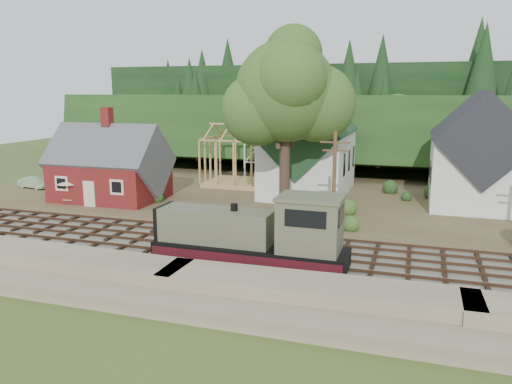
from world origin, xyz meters
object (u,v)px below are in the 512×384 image
(locomotive, at_px, (257,237))
(patio_set, at_px, (69,183))
(car_green, at_px, (34,183))
(car_blue, at_px, (142,197))

(locomotive, bearing_deg, patio_set, 153.74)
(car_green, relative_size, patio_set, 1.60)
(locomotive, relative_size, car_blue, 3.22)
(car_blue, height_order, patio_set, patio_set)
(car_blue, height_order, car_green, car_green)
(car_blue, relative_size, car_green, 0.96)
(locomotive, xyz_separation_m, car_green, (-31.05, 16.16, -1.17))
(car_green, xyz_separation_m, patio_set, (8.84, -5.20, 1.40))
(car_blue, bearing_deg, car_green, 171.46)
(patio_set, bearing_deg, car_green, 149.51)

